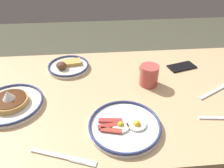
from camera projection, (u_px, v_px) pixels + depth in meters
name	position (u px, v px, depth m)	size (l,w,h in m)	color
dining_table	(120.00, 106.00, 1.05)	(1.42, 0.79, 0.76)	tan
plate_near_main	(68.00, 66.00, 1.17)	(0.21, 0.21, 0.05)	silver
plate_center_pancakes	(11.00, 103.00, 0.93)	(0.27, 0.27, 0.08)	silver
plate_far_companion	(125.00, 126.00, 0.83)	(0.27, 0.27, 0.04)	white
coffee_mug	(149.00, 75.00, 1.04)	(0.09, 0.12, 0.10)	#BF4C47
cell_phone	(182.00, 67.00, 1.19)	(0.14, 0.07, 0.01)	black
fork_near	(223.00, 118.00, 0.88)	(0.18, 0.04, 0.01)	silver
butter_knife	(63.00, 157.00, 0.73)	(0.22, 0.09, 0.01)	silver
tea_spoon	(219.00, 89.00, 1.03)	(0.18, 0.10, 0.01)	silver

